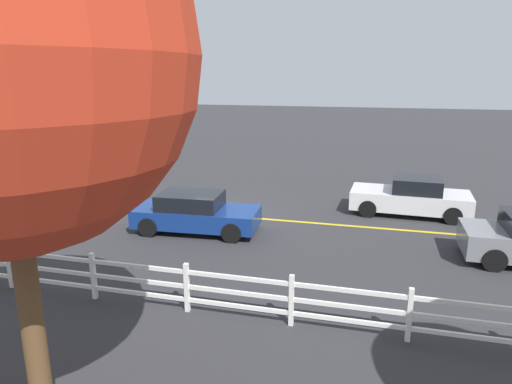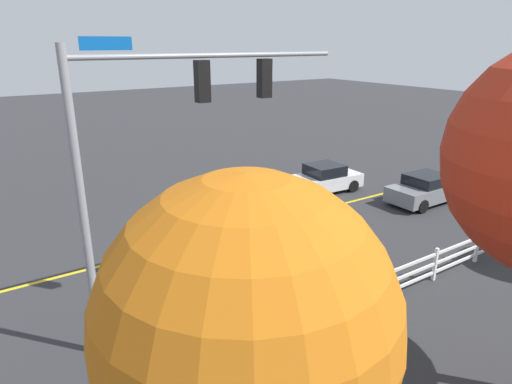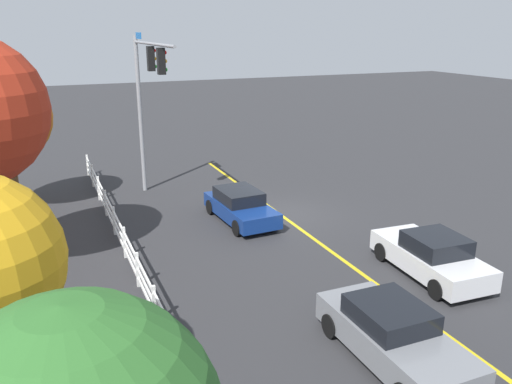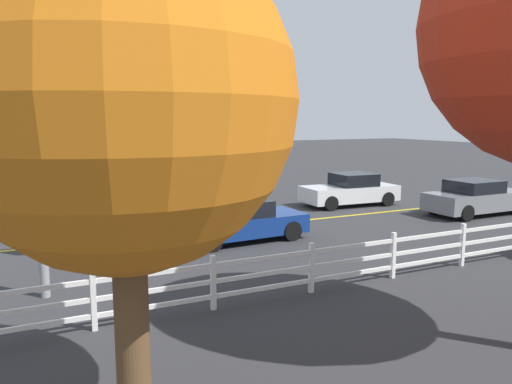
{
  "view_description": "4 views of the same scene",
  "coord_description": "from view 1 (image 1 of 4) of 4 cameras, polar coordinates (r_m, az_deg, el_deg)",
  "views": [
    {
      "loc": [
        -5.67,
        15.6,
        5.19
      ],
      "look_at": [
        -1.84,
        0.96,
        1.27
      ],
      "focal_mm": 32.09,
      "sensor_mm": 36.0,
      "label": 1
    },
    {
      "loc": [
        7.8,
        14.61,
        7.46
      ],
      "look_at": [
        -1.17,
        0.86,
        1.89
      ],
      "focal_mm": 31.02,
      "sensor_mm": 36.0,
      "label": 2
    },
    {
      "loc": [
        -19.39,
        9.43,
        7.81
      ],
      "look_at": [
        -1.55,
        1.84,
        1.73
      ],
      "focal_mm": 36.98,
      "sensor_mm": 36.0,
      "label": 3
    },
    {
      "loc": [
        6.39,
        16.22,
        3.93
      ],
      "look_at": [
        -1.12,
        0.64,
        1.35
      ],
      "focal_mm": 34.97,
      "sensor_mm": 36.0,
      "label": 4
    }
  ],
  "objects": [
    {
      "name": "car_2",
      "position": [
        15.54,
        -7.57,
        -2.57
      ],
      "size": [
        4.23,
        2.02,
        1.33
      ],
      "rotation": [
        0.0,
        0.0,
        3.2
      ],
      "color": "navy",
      "rests_on": "ground_plane"
    },
    {
      "name": "signal_assembly",
      "position": [
        14.62,
        -27.76,
        13.38
      ],
      "size": [
        7.18,
        0.38,
        7.58
      ],
      "color": "gray",
      "rests_on": "ground_plane"
    },
    {
      "name": "lane_center_stripe",
      "position": [
        16.52,
        8.14,
        -3.91
      ],
      "size": [
        28.0,
        0.16,
        0.01
      ],
      "primitive_type": "cube",
      "color": "gold",
      "rests_on": "ground_plane"
    },
    {
      "name": "car_0",
      "position": [
        18.23,
        18.76,
        -0.58
      ],
      "size": [
        4.4,
        2.09,
        1.45
      ],
      "rotation": [
        0.0,
        0.0,
        6.23
      ],
      "color": "silver",
      "rests_on": "ground_plane"
    },
    {
      "name": "white_rail_fence",
      "position": [
        10.12,
        -2.31,
        -12.43
      ],
      "size": [
        26.1,
        0.1,
        1.15
      ],
      "color": "white",
      "rests_on": "ground_plane"
    },
    {
      "name": "ground_plane",
      "position": [
        17.39,
        -5.08,
        -2.89
      ],
      "size": [
        120.0,
        120.0,
        0.0
      ],
      "primitive_type": "plane",
      "color": "#2D2D30"
    }
  ]
}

